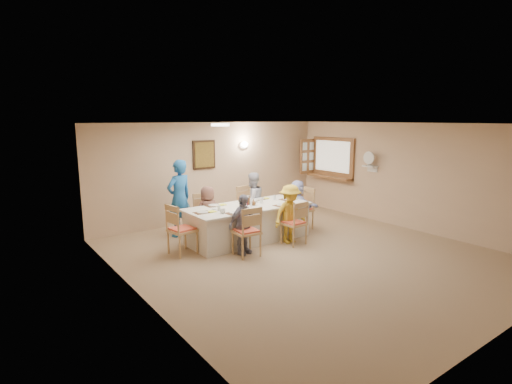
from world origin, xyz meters
TOP-DOWN VIEW (x-y plane):
  - ground at (0.00, 0.00)m, footprint 7.00×7.00m
  - room_walls at (0.00, 0.00)m, footprint 7.00×7.00m
  - wall_picture at (-0.30, 3.46)m, footprint 0.62×0.05m
  - wall_sconce at (0.90, 3.44)m, footprint 0.26×0.09m
  - ceiling_light at (-1.00, 1.50)m, footprint 0.36×0.36m
  - serving_hatch at (3.21, 2.40)m, footprint 0.06×1.50m
  - hatch_sill at (3.09, 2.40)m, footprint 0.30×1.50m
  - shutter_door at (2.95, 3.16)m, footprint 0.55×0.04m
  - fan_shelf at (3.13, 1.05)m, footprint 0.22×0.36m
  - desk_fan at (3.10, 1.05)m, footprint 0.30×0.30m
  - dining_table at (-0.36, 1.47)m, footprint 2.70×1.14m
  - chair_back_left at (-0.96, 2.27)m, footprint 0.49×0.49m
  - chair_back_right at (0.24, 2.27)m, footprint 0.55×0.55m
  - chair_front_left at (-0.96, 0.67)m, footprint 0.51×0.51m
  - chair_front_right at (0.24, 0.67)m, footprint 0.47×0.47m
  - chair_left_end at (-1.91, 1.47)m, footprint 0.55×0.55m
  - chair_right_end at (1.19, 1.47)m, footprint 0.54×0.54m
  - diner_back_left at (-0.96, 2.15)m, footprint 0.60×0.42m
  - diner_back_right at (0.24, 2.15)m, footprint 0.71×0.58m
  - diner_front_left at (-0.96, 0.79)m, footprint 0.78×0.52m
  - diner_front_right at (0.24, 0.79)m, footprint 0.81×0.47m
  - diner_right_end at (1.06, 1.47)m, footprint 1.09×0.35m
  - caregiver at (-1.41, 2.62)m, footprint 0.80×0.68m
  - placemat_fl at (-0.96, 1.05)m, footprint 0.37×0.27m
  - plate_fl at (-0.96, 1.05)m, footprint 0.23×0.23m
  - napkin_fl at (-0.78, 1.00)m, footprint 0.15×0.15m
  - placemat_fr at (0.24, 1.05)m, footprint 0.35×0.26m
  - plate_fr at (0.24, 1.05)m, footprint 0.24×0.24m
  - napkin_fr at (0.42, 1.00)m, footprint 0.15×0.15m
  - placemat_bl at (-0.96, 1.89)m, footprint 0.35×0.26m
  - plate_bl at (-0.96, 1.89)m, footprint 0.24×0.24m
  - napkin_bl at (-0.78, 1.84)m, footprint 0.15×0.15m
  - placemat_br at (0.24, 1.89)m, footprint 0.37×0.27m
  - plate_br at (0.24, 1.89)m, footprint 0.24×0.24m
  - napkin_br at (0.42, 1.84)m, footprint 0.13×0.13m
  - placemat_le at (-1.46, 1.47)m, footprint 0.33×0.25m
  - plate_le at (-1.46, 1.47)m, footprint 0.23×0.23m
  - napkin_le at (-1.28, 1.42)m, footprint 0.15×0.15m
  - placemat_re at (0.76, 1.47)m, footprint 0.36×0.27m
  - plate_re at (0.76, 1.47)m, footprint 0.22×0.22m
  - napkin_re at (0.94, 1.42)m, footprint 0.14×0.14m
  - teacup_a at (-1.16, 1.19)m, footprint 0.13×0.13m
  - teacup_b at (0.04, 2.03)m, footprint 0.14×0.14m
  - bowl_a at (-0.61, 1.19)m, footprint 0.42×0.42m
  - bowl_b at (-0.04, 1.70)m, footprint 0.21×0.21m
  - condiment_ketchup at (-0.39, 1.49)m, footprint 0.12×0.12m
  - condiment_brown at (-0.27, 1.55)m, footprint 0.13×0.13m
  - condiment_malt at (-0.25, 1.42)m, footprint 0.12×0.12m
  - drinking_glass at (-0.51, 1.52)m, footprint 0.07×0.07m

SIDE VIEW (x-z plane):
  - ground at x=0.00m, z-range 0.00..0.00m
  - dining_table at x=-0.36m, z-range 0.00..0.76m
  - chair_front_right at x=0.24m, z-range 0.00..0.93m
  - chair_back_left at x=-0.96m, z-range 0.00..0.95m
  - chair_right_end at x=1.19m, z-range 0.00..0.98m
  - chair_front_left at x=-0.96m, z-range 0.00..0.98m
  - chair_back_right at x=0.24m, z-range 0.00..1.01m
  - chair_left_end at x=-1.91m, z-range 0.00..1.01m
  - diner_back_left at x=-0.96m, z-range 0.00..1.15m
  - diner_front_left at x=-0.96m, z-range 0.00..1.18m
  - diner_right_end at x=1.06m, z-range 0.00..1.18m
  - diner_front_right at x=0.24m, z-range 0.00..1.25m
  - diner_back_right at x=0.24m, z-range 0.00..1.35m
  - placemat_fl at x=-0.96m, z-range 0.76..0.77m
  - placemat_fr at x=0.24m, z-range 0.76..0.77m
  - placemat_bl at x=-0.96m, z-range 0.76..0.77m
  - placemat_br at x=0.24m, z-range 0.76..0.77m
  - placemat_le at x=-1.46m, z-range 0.76..0.77m
  - placemat_re at x=0.76m, z-range 0.76..0.77m
  - napkin_fl at x=-0.78m, z-range 0.77..0.77m
  - napkin_fr at x=0.42m, z-range 0.77..0.77m
  - napkin_bl at x=-0.78m, z-range 0.77..0.77m
  - napkin_br at x=0.42m, z-range 0.77..0.77m
  - napkin_le at x=-1.28m, z-range 0.77..0.77m
  - napkin_re at x=0.94m, z-range 0.77..0.77m
  - plate_fl at x=-0.96m, z-range 0.77..0.78m
  - plate_fr at x=0.24m, z-range 0.77..0.78m
  - plate_bl at x=-0.96m, z-range 0.77..0.78m
  - plate_br at x=0.24m, z-range 0.77..0.78m
  - plate_le at x=-1.46m, z-range 0.77..0.78m
  - plate_re at x=0.76m, z-range 0.77..0.78m
  - bowl_b at x=-0.04m, z-range 0.76..0.82m
  - bowl_a at x=-0.61m, z-range 0.76..0.82m
  - teacup_b at x=0.04m, z-range 0.76..0.84m
  - teacup_a at x=-1.16m, z-range 0.76..0.85m
  - drinking_glass at x=-0.51m, z-range 0.76..0.87m
  - condiment_malt at x=-0.25m, z-range 0.76..0.89m
  - condiment_brown at x=-0.27m, z-range 0.76..0.95m
  - caregiver at x=-1.41m, z-range 0.00..1.71m
  - condiment_ketchup at x=-0.39m, z-range 0.76..0.97m
  - hatch_sill at x=3.09m, z-range 0.95..1.00m
  - fan_shelf at x=3.13m, z-range 1.39..1.41m
  - serving_hatch at x=3.21m, z-range 0.92..2.08m
  - shutter_door at x=2.95m, z-range 1.00..2.00m
  - room_walls at x=0.00m, z-range -1.99..5.01m
  - desk_fan at x=3.10m, z-range 1.41..1.69m
  - wall_picture at x=-0.30m, z-range 1.34..2.06m
  - wall_sconce at x=0.90m, z-range 1.81..1.99m
  - ceiling_light at x=-1.00m, z-range 2.45..2.50m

